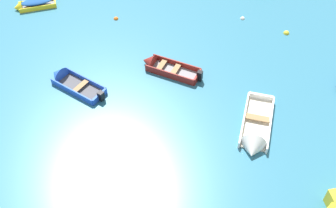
{
  "coord_description": "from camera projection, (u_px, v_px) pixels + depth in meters",
  "views": [
    {
      "loc": [
        -4.11,
        8.57,
        18.2
      ],
      "look_at": [
        0.0,
        25.04,
        0.15
      ],
      "focal_mm": 45.36,
      "sensor_mm": 36.0,
      "label": 1
    }
  ],
  "objects": [
    {
      "name": "mooring_buoy_between_boats_left",
      "position": [
        116.0,
        19.0,
        30.79
      ],
      "size": [
        0.34,
        0.34,
        0.34
      ],
      "primitive_type": "sphere",
      "color": "orange",
      "rests_on": "ground_plane"
    },
    {
      "name": "mooring_buoy_near_foreground",
      "position": [
        242.0,
        19.0,
        30.82
      ],
      "size": [
        0.33,
        0.33,
        0.33
      ],
      "primitive_type": "sphere",
      "color": "silver",
      "rests_on": "ground_plane"
    },
    {
      "name": "rowboat_white_near_left",
      "position": [
        254.0,
        138.0,
        22.95
      ],
      "size": [
        3.47,
        4.67,
        1.41
      ],
      "color": "beige",
      "rests_on": "ground_plane"
    },
    {
      "name": "rowboat_blue_foreground_center",
      "position": [
        68.0,
        80.0,
        26.12
      ],
      "size": [
        3.47,
        3.68,
        1.22
      ],
      "color": "#4C4C51",
      "rests_on": "ground_plane"
    },
    {
      "name": "rowboat_maroon_distant_center",
      "position": [
        161.0,
        66.0,
        26.95
      ],
      "size": [
        3.69,
        3.28,
        1.12
      ],
      "color": "gray",
      "rests_on": "ground_plane"
    },
    {
      "name": "mooring_buoy_midfield",
      "position": [
        286.0,
        33.0,
        29.63
      ],
      "size": [
        0.41,
        0.41,
        0.41
      ],
      "primitive_type": "sphere",
      "color": "yellow",
      "rests_on": "ground_plane"
    },
    {
      "name": "rowboat_yellow_center",
      "position": [
        30.0,
        5.0,
        31.58
      ],
      "size": [
        3.09,
        1.17,
        0.96
      ],
      "color": "gray",
      "rests_on": "ground_plane"
    }
  ]
}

